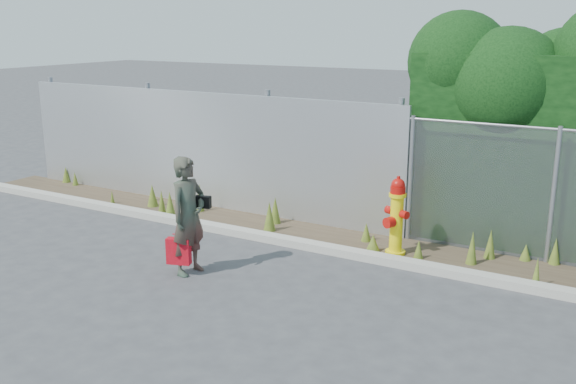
% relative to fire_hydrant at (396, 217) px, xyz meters
% --- Properties ---
extents(ground, '(80.00, 80.00, 0.00)m').
position_rel_fire_hydrant_xyz_m(ground, '(-1.13, -2.22, -0.60)').
color(ground, '#3E3E41').
rests_on(ground, ground).
extents(curb, '(16.00, 0.22, 0.12)m').
position_rel_fire_hydrant_xyz_m(curb, '(-1.13, -0.42, -0.54)').
color(curb, '#A9A698').
rests_on(curb, ground).
extents(weed_strip, '(16.00, 1.31, 0.54)m').
position_rel_fire_hydrant_xyz_m(weed_strip, '(-0.95, 0.24, -0.47)').
color(weed_strip, '#433526').
rests_on(weed_strip, ground).
extents(corrugated_fence, '(8.50, 0.21, 2.30)m').
position_rel_fire_hydrant_xyz_m(corrugated_fence, '(-4.37, 0.79, 0.50)').
color(corrugated_fence, '#B3B6BA').
rests_on(corrugated_fence, ground).
extents(fire_hydrant, '(0.42, 0.37, 1.24)m').
position_rel_fire_hydrant_xyz_m(fire_hydrant, '(0.00, 0.00, 0.00)').
color(fire_hydrant, yellow).
rests_on(fire_hydrant, ground).
extents(woman, '(0.45, 0.65, 1.69)m').
position_rel_fire_hydrant_xyz_m(woman, '(-2.28, -2.13, 0.24)').
color(woman, '#0F6348').
rests_on(woman, ground).
extents(red_tote_bag, '(0.34, 0.12, 0.44)m').
position_rel_fire_hydrant_xyz_m(red_tote_bag, '(-2.36, -2.28, -0.25)').
color(red_tote_bag, '#AD0913').
extents(black_shoulder_bag, '(0.23, 0.10, 0.17)m').
position_rel_fire_hydrant_xyz_m(black_shoulder_bag, '(-2.19, -1.90, 0.40)').
color(black_shoulder_bag, black).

